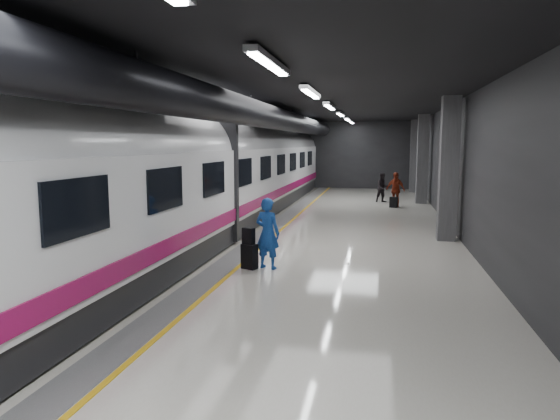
{
  "coord_description": "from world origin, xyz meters",
  "views": [
    {
      "loc": [
        2.45,
        -14.36,
        3.06
      ],
      "look_at": [
        0.04,
        -2.36,
        1.42
      ],
      "focal_mm": 32.0,
      "sensor_mm": 36.0,
      "label": 1
    }
  ],
  "objects": [
    {
      "name": "traveler_far_b",
      "position": [
        3.2,
        10.22,
        0.84
      ],
      "size": [
        1.06,
        0.87,
        1.69
      ],
      "primitive_type": "imported",
      "rotation": [
        0.0,
        0.0,
        -0.56
      ],
      "color": "maroon",
      "rests_on": "ground"
    },
    {
      "name": "platform_hall",
      "position": [
        -0.29,
        0.96,
        3.54
      ],
      "size": [
        10.02,
        40.02,
        4.51
      ],
      "color": "black",
      "rests_on": "ground"
    },
    {
      "name": "suitcase_far",
      "position": [
        3.12,
        9.94,
        0.25
      ],
      "size": [
        0.4,
        0.32,
        0.51
      ],
      "primitive_type": "cube",
      "rotation": [
        0.0,
        0.0,
        -0.33
      ],
      "color": "black",
      "rests_on": "ground"
    },
    {
      "name": "suitcase_main",
      "position": [
        -0.64,
        -2.78,
        0.31
      ],
      "size": [
        0.44,
        0.37,
        0.61
      ],
      "primitive_type": "cube",
      "rotation": [
        0.0,
        0.0,
        -0.43
      ],
      "color": "black",
      "rests_on": "ground"
    },
    {
      "name": "traveler_main",
      "position": [
        -0.21,
        -2.65,
        0.88
      ],
      "size": [
        0.73,
        0.59,
        1.75
      ],
      "primitive_type": "imported",
      "rotation": [
        0.0,
        0.0,
        2.85
      ],
      "color": "#1754B3",
      "rests_on": "ground"
    },
    {
      "name": "train",
      "position": [
        -3.25,
        -0.0,
        2.07
      ],
      "size": [
        3.05,
        38.0,
        4.05
      ],
      "color": "black",
      "rests_on": "ground"
    },
    {
      "name": "shoulder_bag",
      "position": [
        -0.67,
        -2.75,
        0.81
      ],
      "size": [
        0.34,
        0.27,
        0.4
      ],
      "primitive_type": "cube",
      "rotation": [
        0.0,
        0.0,
        -0.42
      ],
      "color": "black",
      "rests_on": "suitcase_main"
    },
    {
      "name": "traveler_far_a",
      "position": [
        2.61,
        12.01,
        0.77
      ],
      "size": [
        0.92,
        0.83,
        1.54
      ],
      "primitive_type": "imported",
      "rotation": [
        0.0,
        0.0,
        0.4
      ],
      "color": "black",
      "rests_on": "ground"
    },
    {
      "name": "ground",
      "position": [
        0.0,
        0.0,
        0.0
      ],
      "size": [
        40.0,
        40.0,
        0.0
      ],
      "primitive_type": "plane",
      "color": "silver",
      "rests_on": "ground"
    }
  ]
}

